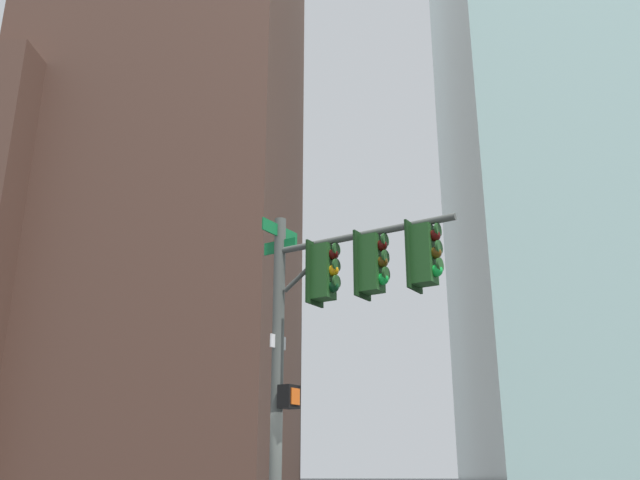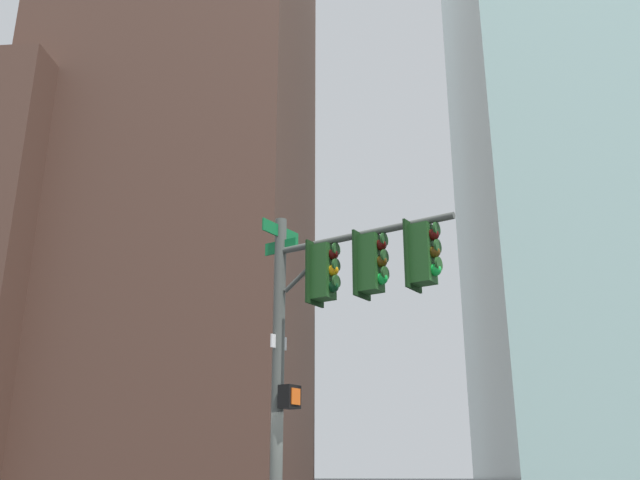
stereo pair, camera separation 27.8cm
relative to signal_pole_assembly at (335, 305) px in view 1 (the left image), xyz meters
The scene contains 3 objects.
signal_pole_assembly is the anchor object (origin of this frame).
building_brick_nearside 50.85m from the signal_pole_assembly, 159.66° to the right, with size 26.74×19.70×56.14m, color #4C3328.
building_glass_tower 62.48m from the signal_pole_assembly, 153.03° to the left, with size 26.08×31.79×60.24m, color #9EC6C1.
Camera 1 is at (12.02, 1.39, 1.58)m, focal length 38.16 mm.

